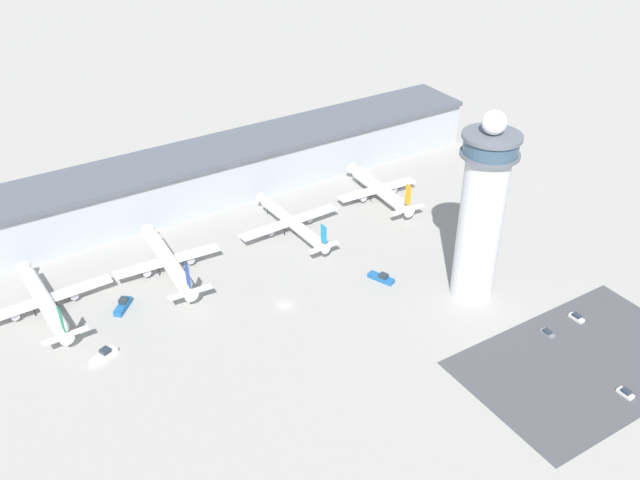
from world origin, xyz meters
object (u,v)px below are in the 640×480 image
at_px(service_truck_water, 485,240).
at_px(car_black_suv, 626,393).
at_px(service_truck_fuel, 123,306).
at_px(car_maroon_suv, 577,317).
at_px(airplane_gate_delta, 379,189).
at_px(airplane_gate_charlie, 291,222).
at_px(car_grey_coupe, 547,333).
at_px(control_tower, 482,212).
at_px(service_truck_baggage, 104,355).
at_px(airplane_gate_bravo, 168,261).
at_px(service_truck_catering, 381,278).
at_px(airplane_gate_alpha, 44,301).

bearing_deg(service_truck_water, car_black_suv, -105.38).
bearing_deg(service_truck_fuel, car_black_suv, -46.67).
height_order(car_maroon_suv, car_black_suv, car_maroon_suv).
xyz_separation_m(airplane_gate_delta, service_truck_fuel, (-98.94, -13.69, -3.12)).
bearing_deg(car_black_suv, service_truck_water, 74.62).
distance_m(airplane_gate_charlie, car_grey_coupe, 88.17).
height_order(airplane_gate_charlie, car_grey_coupe, airplane_gate_charlie).
relative_size(control_tower, car_grey_coupe, 13.58).
height_order(control_tower, service_truck_baggage, control_tower).
bearing_deg(airplane_gate_delta, service_truck_water, -73.40).
height_order(airplane_gate_delta, service_truck_water, airplane_gate_delta).
distance_m(airplane_gate_charlie, service_truck_water, 63.54).
bearing_deg(airplane_gate_delta, airplane_gate_bravo, -177.24).
distance_m(airplane_gate_charlie, service_truck_baggage, 77.13).
bearing_deg(service_truck_water, airplane_gate_bravo, 157.95).
xyz_separation_m(service_truck_fuel, service_truck_baggage, (-11.11, -17.61, -0.17)).
bearing_deg(service_truck_catering, car_black_suv, -72.63).
bearing_deg(service_truck_baggage, service_truck_catering, -6.94).
xyz_separation_m(service_truck_fuel, service_truck_water, (111.41, -28.14, -0.12)).
relative_size(control_tower, service_truck_fuel, 7.64).
xyz_separation_m(airplane_gate_charlie, service_truck_baggage, (-71.89, -27.72, -3.48)).
distance_m(service_truck_water, car_black_suv, 72.23).
xyz_separation_m(airplane_gate_charlie, car_grey_coupe, (32.52, -81.87, -3.83)).
bearing_deg(car_grey_coupe, car_black_suv, -92.31).
relative_size(airplane_gate_delta, car_black_suv, 9.14).
distance_m(airplane_gate_alpha, airplane_gate_bravo, 36.74).
height_order(airplane_gate_charlie, service_truck_water, airplane_gate_charlie).
height_order(airplane_gate_bravo, service_truck_baggage, airplane_gate_bravo).
height_order(airplane_gate_charlie, airplane_gate_delta, airplane_gate_delta).
height_order(airplane_gate_alpha, service_truck_fuel, airplane_gate_alpha).
height_order(service_truck_fuel, car_grey_coupe, service_truck_fuel).
height_order(service_truck_catering, car_black_suv, service_truck_catering).
relative_size(airplane_gate_bravo, airplane_gate_charlie, 1.00).
distance_m(airplane_gate_charlie, service_truck_catering, 38.96).
xyz_separation_m(airplane_gate_charlie, service_truck_water, (50.63, -38.25, -3.43)).
bearing_deg(car_grey_coupe, service_truck_fuel, 142.43).
height_order(airplane_gate_charlie, service_truck_catering, airplane_gate_charlie).
height_order(car_black_suv, car_grey_coupe, car_black_suv).
relative_size(airplane_gate_bravo, car_maroon_suv, 9.15).
bearing_deg(airplane_gate_bravo, service_truck_fuel, -151.22).
distance_m(airplane_gate_bravo, airplane_gate_delta, 81.24).
height_order(airplane_gate_alpha, service_truck_water, airplane_gate_alpha).
bearing_deg(service_truck_fuel, car_grey_coupe, -37.57).
bearing_deg(service_truck_water, airplane_gate_charlie, 142.93).
height_order(airplane_gate_delta, service_truck_catering, airplane_gate_delta).
height_order(service_truck_water, car_maroon_suv, service_truck_water).
xyz_separation_m(airplane_gate_alpha, airplane_gate_delta, (117.88, 3.91, 0.02)).
bearing_deg(car_grey_coupe, service_truck_baggage, 152.59).
height_order(control_tower, service_truck_catering, control_tower).
bearing_deg(airplane_gate_delta, car_maroon_suv, -85.75).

